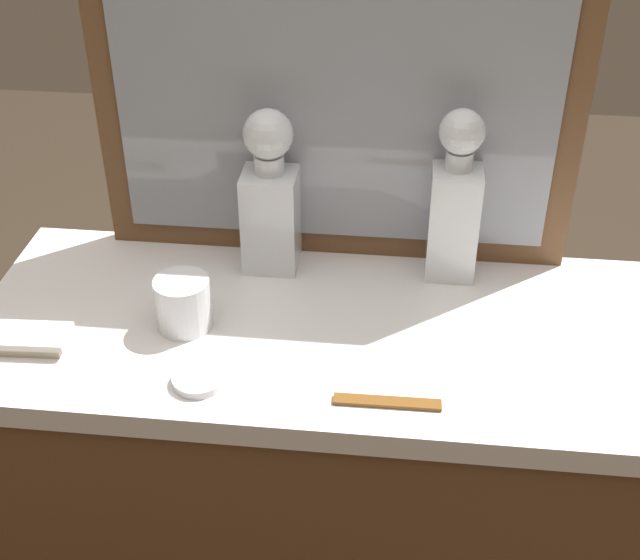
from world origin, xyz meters
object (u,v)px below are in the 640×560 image
crystal_tumbler_center (183,306)px  crystal_decanter_left (454,211)px  crystal_decanter_front (271,206)px  tortoiseshell_comb (387,402)px  silver_brush_center (24,339)px  porcelain_dish (199,379)px

crystal_tumbler_center → crystal_decanter_left: bearing=25.9°
crystal_decanter_front → tortoiseshell_comb: 0.40m
tortoiseshell_comb → crystal_decanter_front: bearing=122.2°
crystal_tumbler_center → tortoiseshell_comb: crystal_tumbler_center is taller
crystal_decanter_front → silver_brush_center: crystal_decanter_front is taller
crystal_decanter_front → crystal_tumbler_center: 0.23m
crystal_decanter_front → porcelain_dish: bearing=-99.9°
crystal_decanter_left → crystal_tumbler_center: (-0.40, -0.19, -0.08)m
crystal_decanter_front → porcelain_dish: 0.34m
crystal_decanter_left → crystal_tumbler_center: 0.45m
silver_brush_center → tortoiseshell_comb: silver_brush_center is taller
crystal_decanter_left → silver_brush_center: bearing=-156.7°
silver_brush_center → tortoiseshell_comb: size_ratio=0.93×
crystal_decanter_front → crystal_tumbler_center: (-0.10, -0.19, -0.07)m
crystal_decanter_left → crystal_decanter_front: bearing=-178.7°
crystal_tumbler_center → silver_brush_center: (-0.22, -0.07, -0.02)m
silver_brush_center → crystal_decanter_front: bearing=38.7°
crystal_decanter_front → silver_brush_center: size_ratio=2.03×
silver_brush_center → porcelain_dish: (0.27, -0.05, -0.01)m
silver_brush_center → porcelain_dish: size_ratio=1.83×
porcelain_dish → crystal_decanter_left: bearing=42.6°
crystal_decanter_front → tortoiseshell_comb: crystal_decanter_front is taller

